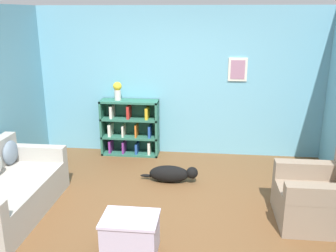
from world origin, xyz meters
The scene contains 8 objects.
ground_plane centered at (0.00, 0.00, 0.00)m, with size 14.00×14.00×0.00m, color brown.
wall_back centered at (0.00, 2.25, 1.30)m, with size 5.60×0.13×2.60m.
couch centered at (-2.04, -0.26, 0.30)m, with size 0.92×1.82×0.81m.
bookshelf centered at (-0.87, 2.04, 0.49)m, with size 1.02×0.33×1.00m.
recliner_chair centered at (1.93, 0.00, 0.34)m, with size 0.94×0.88×0.95m.
coffee_table centered at (-0.26, -0.87, 0.23)m, with size 0.60×0.45×0.42m.
dog centered at (0.00, 0.91, 0.13)m, with size 0.89×0.24×0.26m.
vase centered at (-1.07, 2.02, 1.19)m, with size 0.15×0.15×0.32m.
Camera 1 is at (0.52, -4.28, 2.48)m, focal length 40.00 mm.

